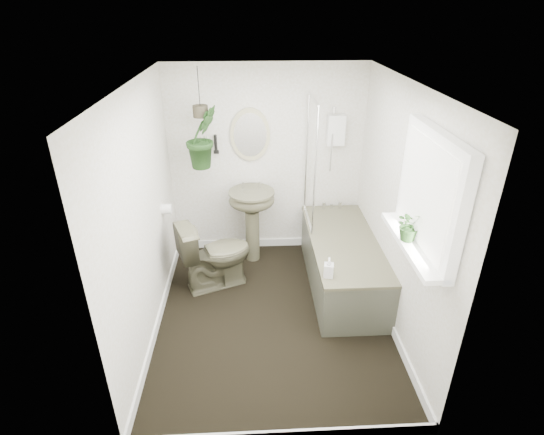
{
  "coord_description": "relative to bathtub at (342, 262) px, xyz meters",
  "views": [
    {
      "loc": [
        -0.19,
        -3.41,
        2.87
      ],
      "look_at": [
        0.0,
        0.15,
        1.05
      ],
      "focal_mm": 28.0,
      "sensor_mm": 36.0,
      "label": 1
    }
  ],
  "objects": [
    {
      "name": "floor",
      "position": [
        -0.8,
        -0.5,
        -0.3
      ],
      "size": [
        2.3,
        2.8,
        0.02
      ],
      "primitive_type": "cube",
      "color": "black",
      "rests_on": "ground"
    },
    {
      "name": "ceiling",
      "position": [
        -0.8,
        -0.5,
        2.02
      ],
      "size": [
        2.3,
        2.8,
        0.02
      ],
      "primitive_type": "cube",
      "color": "white",
      "rests_on": "ground"
    },
    {
      "name": "wall_back",
      "position": [
        -0.8,
        0.91,
        0.86
      ],
      "size": [
        2.3,
        0.02,
        2.3
      ],
      "primitive_type": "cube",
      "color": "white",
      "rests_on": "ground"
    },
    {
      "name": "wall_front",
      "position": [
        -0.8,
        -1.91,
        0.86
      ],
      "size": [
        2.3,
        0.02,
        2.3
      ],
      "primitive_type": "cube",
      "color": "white",
      "rests_on": "ground"
    },
    {
      "name": "wall_left",
      "position": [
        -1.96,
        -0.5,
        0.86
      ],
      "size": [
        0.02,
        2.8,
        2.3
      ],
      "primitive_type": "cube",
      "color": "white",
      "rests_on": "ground"
    },
    {
      "name": "wall_right",
      "position": [
        0.36,
        -0.5,
        0.86
      ],
      "size": [
        0.02,
        2.8,
        2.3
      ],
      "primitive_type": "cube",
      "color": "white",
      "rests_on": "ground"
    },
    {
      "name": "skirting",
      "position": [
        -0.8,
        -0.5,
        -0.24
      ],
      "size": [
        2.3,
        2.8,
        0.1
      ],
      "primitive_type": "cube",
      "color": "white",
      "rests_on": "floor"
    },
    {
      "name": "bathtub",
      "position": [
        0.0,
        0.0,
        0.0
      ],
      "size": [
        0.72,
        1.72,
        0.58
      ],
      "primitive_type": null,
      "color": "brown",
      "rests_on": "floor"
    },
    {
      "name": "bath_screen",
      "position": [
        -0.33,
        0.49,
        0.99
      ],
      "size": [
        0.04,
        0.72,
        1.4
      ],
      "primitive_type": null,
      "color": "silver",
      "rests_on": "bathtub"
    },
    {
      "name": "shower_box",
      "position": [
        0.0,
        0.84,
        1.26
      ],
      "size": [
        0.2,
        0.1,
        0.35
      ],
      "primitive_type": "cube",
      "color": "white",
      "rests_on": "wall_back"
    },
    {
      "name": "oval_mirror",
      "position": [
        -0.99,
        0.87,
        1.21
      ],
      "size": [
        0.46,
        0.03,
        0.62
      ],
      "primitive_type": "ellipsoid",
      "color": "tan",
      "rests_on": "wall_back"
    },
    {
      "name": "wall_sconce",
      "position": [
        -1.39,
        0.86,
        1.11
      ],
      "size": [
        0.04,
        0.04,
        0.22
      ],
      "primitive_type": "cylinder",
      "color": "black",
      "rests_on": "wall_back"
    },
    {
      "name": "toilet_roll_holder",
      "position": [
        -1.9,
        0.2,
        0.61
      ],
      "size": [
        0.11,
        0.11,
        0.11
      ],
      "primitive_type": "cylinder",
      "rotation": [
        0.0,
        1.57,
        0.0
      ],
      "color": "white",
      "rests_on": "wall_left"
    },
    {
      "name": "window_recess",
      "position": [
        0.29,
        -1.2,
        1.36
      ],
      "size": [
        0.08,
        1.0,
        0.9
      ],
      "primitive_type": "cube",
      "color": "white",
      "rests_on": "wall_right"
    },
    {
      "name": "window_sill",
      "position": [
        0.22,
        -1.2,
        0.94
      ],
      "size": [
        0.18,
        1.0,
        0.04
      ],
      "primitive_type": "cube",
      "color": "white",
      "rests_on": "wall_right"
    },
    {
      "name": "window_blinds",
      "position": [
        0.24,
        -1.2,
        1.36
      ],
      "size": [
        0.01,
        0.86,
        0.76
      ],
      "primitive_type": "cube",
      "color": "white",
      "rests_on": "wall_right"
    },
    {
      "name": "toilet",
      "position": [
        -1.4,
        0.08,
        0.11
      ],
      "size": [
        0.89,
        0.7,
        0.79
      ],
      "primitive_type": "imported",
      "rotation": [
        0.0,
        0.0,
        1.95
      ],
      "color": "brown",
      "rests_on": "floor"
    },
    {
      "name": "pedestal_sink",
      "position": [
        -0.99,
        0.6,
        0.17
      ],
      "size": [
        0.57,
        0.49,
        0.92
      ],
      "primitive_type": null,
      "rotation": [
        0.0,
        0.0,
        0.06
      ],
      "color": "brown",
      "rests_on": "floor"
    },
    {
      "name": "sill_plant",
      "position": [
        0.2,
        -1.16,
        1.08
      ],
      "size": [
        0.24,
        0.22,
        0.24
      ],
      "primitive_type": "imported",
      "rotation": [
        0.0,
        0.0,
        0.13
      ],
      "color": "black",
      "rests_on": "window_sill"
    },
    {
      "name": "hanging_plant",
      "position": [
        -1.5,
        0.56,
        1.28
      ],
      "size": [
        0.48,
        0.46,
        0.68
      ],
      "primitive_type": "imported",
      "rotation": [
        0.0,
        0.0,
        0.66
      ],
      "color": "black",
      "rests_on": "ceiling"
    },
    {
      "name": "soap_bottle",
      "position": [
        -0.29,
        -0.66,
        0.39
      ],
      "size": [
        0.1,
        0.11,
        0.2
      ],
      "primitive_type": "imported",
      "rotation": [
        0.0,
        0.0,
        -0.2
      ],
      "color": "black",
      "rests_on": "bathtub"
    },
    {
      "name": "hanging_pot",
      "position": [
        -1.5,
        0.56,
        1.56
      ],
      "size": [
        0.16,
        0.16,
        0.12
      ],
      "primitive_type": "cylinder",
      "color": "#342F21",
      "rests_on": "ceiling"
    }
  ]
}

